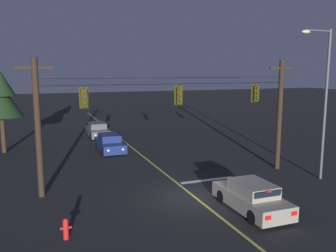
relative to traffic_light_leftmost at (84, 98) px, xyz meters
name	(u,v)px	position (x,y,z in m)	size (l,w,h in m)	color
ground_plane	(195,197)	(5.05, -2.93, -5.06)	(180.00, 180.00, 0.00)	black
lane_centre_stripe	(144,157)	(5.05, 6.02, -5.05)	(0.14, 60.00, 0.01)	#D1C64C
stop_bar_paint	(207,180)	(6.95, -0.58, -5.05)	(3.40, 0.36, 0.01)	silver
signal_span_assembly	(174,119)	(5.05, 0.02, -1.36)	(16.58, 0.32, 7.11)	#2D2116
traffic_light_leftmost	(84,98)	(0.00, 0.00, 0.00)	(0.48, 0.41, 1.22)	black
traffic_light_left_inner	(179,95)	(5.35, 0.00, 0.00)	(0.48, 0.41, 1.22)	black
traffic_light_centre	(256,93)	(10.54, 0.00, 0.00)	(0.48, 0.41, 1.22)	black
car_waiting_near_lane	(252,197)	(6.77, -5.43, -4.41)	(1.80, 4.33, 1.39)	gray
car_oncoming_lead	(110,143)	(3.05, 9.02, -4.41)	(1.80, 4.42, 1.39)	navy
car_oncoming_trailing	(98,130)	(3.17, 15.65, -4.41)	(1.80, 4.42, 1.39)	#4C4C51
street_lamp_corner	(322,92)	(13.20, -2.73, 0.16)	(2.11, 0.30, 8.79)	#4C4F54
tree_verge_near	(0,95)	(-4.92, 11.60, -0.51)	(3.29, 3.29, 6.65)	#332316
fire_hydrant	(66,228)	(-1.56, -5.27, -4.61)	(0.44, 0.22, 0.84)	red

